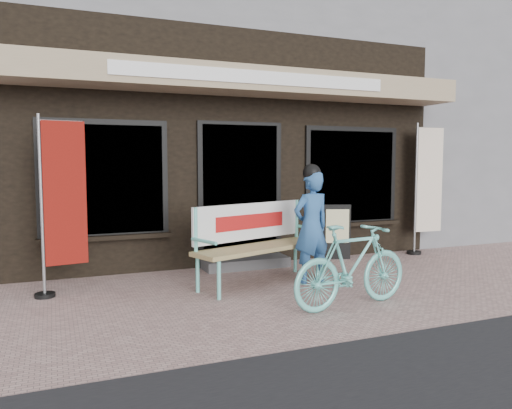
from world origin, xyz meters
name	(u,v)px	position (x,y,z in m)	size (l,w,h in m)	color
ground	(299,296)	(0.00, 0.00, 0.00)	(70.00, 70.00, 0.00)	tan
storefront	(189,93)	(0.00, 4.96, 2.99)	(7.00, 6.77, 6.00)	black
neighbor_right_near	(480,118)	(8.50, 5.50, 2.80)	(10.00, 7.00, 5.60)	slate
bench	(256,237)	(-0.21, 0.82, 0.61)	(1.98, 1.09, 1.05)	#6CD3C7
person	(311,225)	(0.47, 0.57, 0.77)	(0.58, 0.42, 1.57)	#2B5A96
bicycle	(352,266)	(0.34, -0.60, 0.46)	(0.43, 1.54, 0.92)	#6CD3C7
nobori_red	(61,203)	(-2.58, 1.15, 1.11)	(0.64, 0.27, 2.15)	gray
nobori_cream	(427,187)	(3.32, 1.66, 1.16)	(0.66, 0.26, 2.25)	gray
menu_stand	(337,231)	(1.62, 1.81, 0.46)	(0.45, 0.23, 0.90)	black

